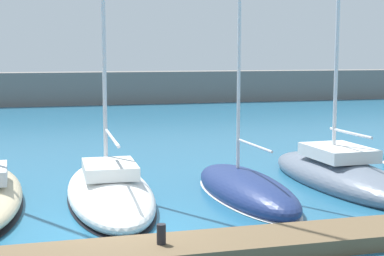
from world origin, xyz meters
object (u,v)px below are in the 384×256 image
(sailboat_white_fourth, at_px, (110,190))
(dock_bollard, at_px, (161,234))
(sailboat_navy_fifth, at_px, (245,189))
(sailboat_slate_sixth, at_px, (339,174))

(sailboat_white_fourth, xyz_separation_m, dock_bollard, (0.44, -5.46, 0.25))
(sailboat_navy_fifth, xyz_separation_m, dock_bollard, (-3.68, -4.78, 0.32))
(dock_bollard, bearing_deg, sailboat_slate_sixth, 37.34)
(sailboat_navy_fifth, xyz_separation_m, sailboat_slate_sixth, (3.71, 0.86, 0.08))
(sailboat_navy_fifth, distance_m, dock_bollard, 6.04)
(sailboat_slate_sixth, bearing_deg, dock_bollard, 125.28)
(sailboat_navy_fifth, relative_size, dock_bollard, 30.11)
(sailboat_slate_sixth, height_order, dock_bollard, sailboat_slate_sixth)
(sailboat_navy_fifth, distance_m, sailboat_slate_sixth, 3.81)
(sailboat_white_fourth, bearing_deg, dock_bollard, -173.96)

